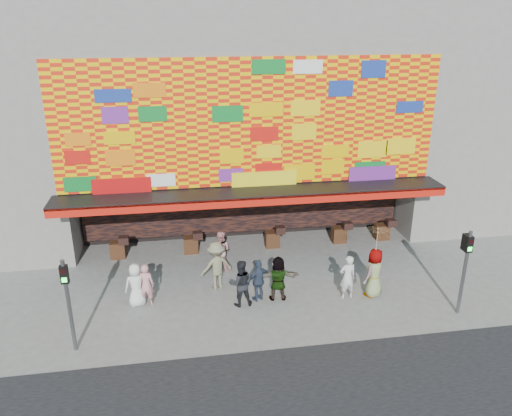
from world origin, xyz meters
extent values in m
plane|color=slate|center=(0.00, 0.00, 0.00)|extent=(90.00, 90.00, 0.00)
cube|color=gray|center=(0.00, 8.00, 6.50)|extent=(15.00, 8.00, 7.00)
cube|color=black|center=(0.00, 9.00, 1.50)|extent=(15.00, 6.00, 3.00)
cube|color=gray|center=(-7.30, 5.00, 1.50)|extent=(0.40, 2.00, 3.00)
cube|color=gray|center=(7.30, 5.00, 1.50)|extent=(0.40, 2.00, 3.00)
cube|color=black|center=(0.00, 3.40, 3.00)|extent=(15.20, 1.60, 0.12)
cube|color=red|center=(0.00, 2.62, 2.85)|extent=(15.20, 0.04, 0.35)
cube|color=#FFBF00|center=(0.00, 3.96, 5.55)|extent=(14.80, 0.08, 4.90)
cube|color=black|center=(0.00, 5.85, 1.55)|extent=(14.00, 0.25, 2.50)
cube|color=gray|center=(13.00, 8.00, 6.00)|extent=(11.00, 8.00, 12.00)
cylinder|color=#59595B|center=(-6.20, -1.50, 1.50)|extent=(0.12, 0.12, 3.00)
cube|color=black|center=(-6.20, -1.50, 2.55)|extent=(0.22, 0.18, 0.55)
cube|color=black|center=(-6.20, -1.59, 2.68)|extent=(0.14, 0.02, 0.14)
cube|color=#19E533|center=(-6.20, -1.59, 2.42)|extent=(0.14, 0.02, 0.14)
cylinder|color=#59595B|center=(6.20, -1.50, 1.50)|extent=(0.12, 0.12, 3.00)
cube|color=black|center=(6.20, -1.50, 2.55)|extent=(0.22, 0.18, 0.55)
cube|color=black|center=(6.20, -1.59, 2.68)|extent=(0.14, 0.02, 0.14)
cube|color=#19E533|center=(6.20, -1.59, 2.42)|extent=(0.14, 0.02, 0.14)
imported|color=white|center=(-4.50, 0.75, 0.78)|extent=(0.85, 0.64, 1.56)
imported|color=#D4898E|center=(-4.17, 0.73, 0.77)|extent=(0.62, 0.46, 1.54)
imported|color=black|center=(-0.97, 0.17, 0.84)|extent=(0.85, 0.68, 1.68)
imported|color=#7A7559|center=(-1.68, 1.43, 0.93)|extent=(1.34, 0.99, 1.85)
imported|color=#2F3D53|center=(-0.30, 0.39, 0.78)|extent=(0.98, 0.74, 1.55)
imported|color=gray|center=(0.38, 0.34, 0.82)|extent=(1.56, 0.64, 1.63)
imported|color=gray|center=(3.78, 0.03, 0.91)|extent=(1.06, 0.97, 1.81)
imported|color=silver|center=(2.80, 0.04, 0.82)|extent=(0.64, 0.46, 1.64)
imported|color=pink|center=(-1.40, 2.87, 0.82)|extent=(0.97, 0.88, 1.64)
imported|color=#DBC08A|center=(3.78, 0.03, 2.18)|extent=(1.38, 1.39, 0.96)
cylinder|color=#4C3326|center=(3.78, 0.03, 1.25)|extent=(0.02, 0.02, 1.00)
camera|label=1|loc=(-2.86, -14.67, 9.35)|focal=35.00mm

